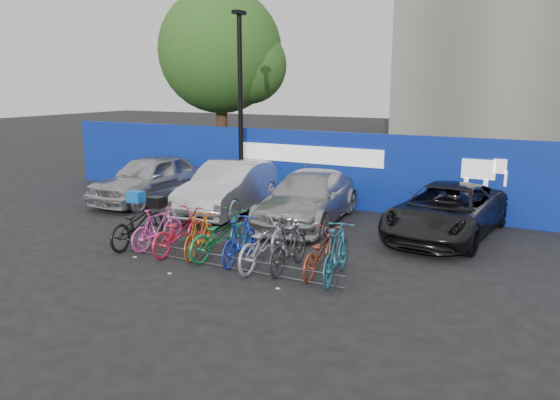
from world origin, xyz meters
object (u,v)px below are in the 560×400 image
Objects in this scene: bike_5 at (240,240)px; bike_6 at (263,242)px; bike_2 at (179,231)px; bike_7 at (289,246)px; bike_3 at (199,235)px; bike_0 at (137,224)px; bike_9 at (336,253)px; car_0 at (151,178)px; tree at (226,54)px; bike_1 at (158,228)px; bike_8 at (320,252)px; lamppost at (240,102)px; bike_4 at (220,235)px; car_3 at (447,211)px; bike_rack at (223,261)px; car_2 at (308,198)px; car_1 at (230,187)px.

bike_6 reaches higher than bike_5.
bike_7 is at bearing -179.10° from bike_2.
bike_3 is (0.59, -0.00, -0.01)m from bike_2.
bike_0 is 5.21m from bike_9.
bike_7 is at bearing -27.51° from car_0.
bike_6 is at bearing -53.59° from tree.
bike_1 is at bearing 178.91° from bike_0.
lamppost is at bearing -47.51° from bike_8.
bike_0 is at bearing 0.03° from bike_6.
bike_5 is at bearing 176.90° from bike_4.
bike_5 is (-3.61, -4.28, -0.16)m from car_3.
car_2 reaches higher than bike_rack.
car_3 reaches higher than bike_5.
bike_rack is 1.14× the size of car_2.
bike_8 is at bearing -24.68° from car_0.
bike_rack is 3.17× the size of bike_8.
bike_9 reaches higher than bike_8.
bike_3 is at bearing -131.61° from car_3.
car_3 is (3.77, 0.35, -0.04)m from car_2.
car_2 is at bearing -94.04° from bike_5.
car_3 reaches higher than bike_4.
car_3 reaches higher than bike_0.
car_3 is 2.81× the size of bike_5.
tree is 4.54× the size of bike_5.
lamppost is 3.09× the size of bike_4.
bike_3 is at bearing -73.26° from car_1.
lamppost is at bearing 29.47° from car_0.
car_3 is 2.91× the size of bike_1.
tree is at bearing 156.78° from car_3.
tree is at bearing -52.50° from bike_7.
bike_6 is (7.48, -10.15, -4.53)m from tree.
bike_0 is 0.99× the size of bike_6.
bike_1 is at bearing -79.72° from lamppost.
bike_8 is (1.86, 0.14, -0.05)m from bike_5.
bike_rack is 4.48m from car_2.
bike_rack is at bearing -95.17° from car_2.
car_0 is at bearing -31.95° from bike_6.
tree is at bearing -50.42° from bike_8.
tree reaches higher than car_2.
bike_9 is at bearing -64.11° from car_2.
car_1 is 2.82× the size of bike_1.
bike_0 is 1.24m from bike_2.
bike_1 is at bearing -2.27° from bike_2.
bike_0 is 0.59m from bike_1.
bike_7 is (1.31, 0.54, 0.37)m from bike_rack.
car_2 is 2.97× the size of bike_3.
car_1 is 2.37× the size of bike_4.
bike_1 is 0.65m from bike_2.
bike_5 is at bearing -124.27° from car_3.
car_0 is 2.60× the size of bike_8.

